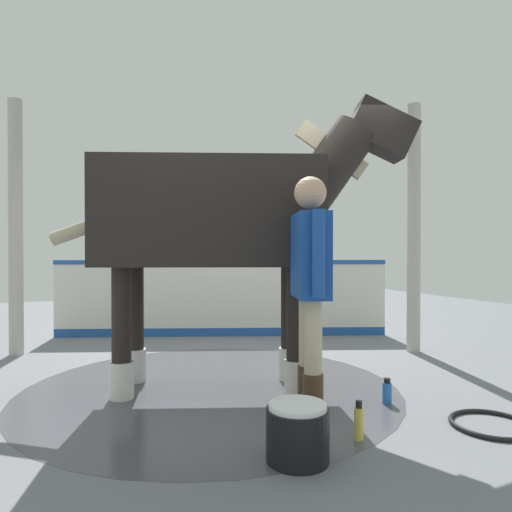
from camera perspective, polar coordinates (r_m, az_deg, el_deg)
The scene contains 11 objects.
ground_plane at distance 4.68m, azimuth -3.65°, elevation -14.74°, with size 16.00×16.00×0.02m, color slate.
wet_patch at distance 4.25m, azimuth -5.63°, elevation -16.15°, with size 3.32×3.32×0.00m, color #4C4C54.
barrier_wall at distance 6.63m, azimuth -4.32°, elevation -5.62°, with size 1.71×4.50×1.10m.
roof_post_near at distance 5.88m, azimuth 19.13°, elevation 3.30°, with size 0.16×0.16×3.01m, color #B7B2A8.
roof_post_far at distance 6.08m, azimuth -27.84°, elevation 3.18°, with size 0.16×0.16×3.01m, color #B7B2A8.
horse at distance 4.07m, azimuth -4.06°, elevation 4.59°, with size 1.52×3.13×2.59m.
handler at distance 3.39m, azimuth 6.79°, elevation -2.57°, with size 0.67×0.37×1.78m.
wash_bucket at distance 2.86m, azimuth 5.22°, elevation -21.13°, with size 0.37×0.37×0.34m.
bottle_shampoo at distance 3.21m, azimuth 12.74°, elevation -19.60°, with size 0.06×0.06×0.26m.
bottle_spray at distance 3.96m, azimuth 16.08°, elevation -16.03°, with size 0.07×0.07×0.21m.
hose_coil at distance 3.77m, azimuth 27.38°, elevation -18.17°, with size 0.56×0.56×0.03m, color black.
Camera 1 is at (4.27, -1.44, 1.23)m, focal length 31.99 mm.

